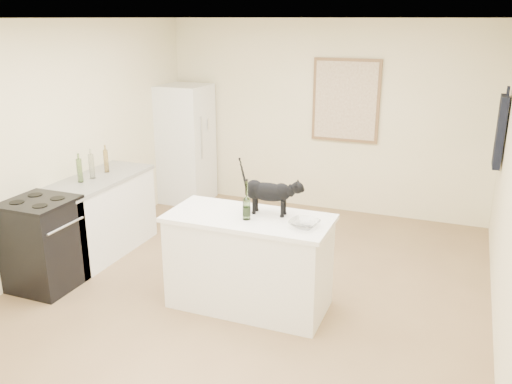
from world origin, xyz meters
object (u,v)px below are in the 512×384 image
at_px(stove, 43,245).
at_px(glass_bowl, 304,224).
at_px(wine_bottle, 247,202).
at_px(fridge, 185,144).
at_px(black_cat, 268,194).

height_order(stove, glass_bowl, glass_bowl).
bearing_deg(wine_bottle, fridge, 128.10).
bearing_deg(wine_bottle, stove, -171.17).
relative_size(fridge, glass_bowl, 6.72).
bearing_deg(stove, fridge, 90.00).
relative_size(black_cat, glass_bowl, 2.12).
height_order(stove, fridge, fridge).
height_order(black_cat, glass_bowl, black_cat).
relative_size(stove, fridge, 0.53).
distance_m(fridge, black_cat, 3.28).
bearing_deg(wine_bottle, black_cat, 57.08).
bearing_deg(glass_bowl, fridge, 134.62).
bearing_deg(fridge, wine_bottle, -51.90).
xyz_separation_m(stove, fridge, (0.00, 2.95, 0.40)).
bearing_deg(glass_bowl, wine_bottle, -179.93).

